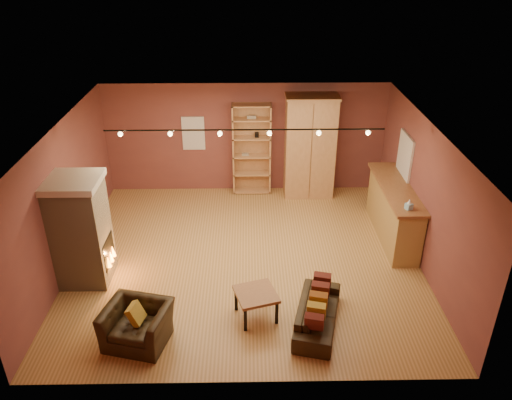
{
  "coord_description": "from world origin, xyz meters",
  "views": [
    {
      "loc": [
        0.06,
        -8.56,
        5.86
      ],
      "look_at": [
        0.21,
        0.2,
        1.25
      ],
      "focal_mm": 35.0,
      "sensor_mm": 36.0,
      "label": 1
    }
  ],
  "objects_px": {
    "bookcase": "(252,148)",
    "armchair": "(137,319)",
    "coffee_table": "(256,296)",
    "armoire": "(310,147)",
    "fireplace": "(81,231)",
    "loveseat": "(318,309)",
    "bar_counter": "(394,212)"
  },
  "relations": [
    {
      "from": "coffee_table",
      "to": "armoire",
      "type": "bearing_deg",
      "value": 73.32
    },
    {
      "from": "coffee_table",
      "to": "loveseat",
      "type": "bearing_deg",
      "value": -12.36
    },
    {
      "from": "bar_counter",
      "to": "loveseat",
      "type": "bearing_deg",
      "value": -125.13
    },
    {
      "from": "fireplace",
      "to": "armoire",
      "type": "relative_size",
      "value": 0.82
    },
    {
      "from": "armchair",
      "to": "coffee_table",
      "type": "relative_size",
      "value": 1.36
    },
    {
      "from": "armoire",
      "to": "armchair",
      "type": "distance_m",
      "value": 6.29
    },
    {
      "from": "coffee_table",
      "to": "fireplace",
      "type": "bearing_deg",
      "value": 159.77
    },
    {
      "from": "armchair",
      "to": "coffee_table",
      "type": "height_order",
      "value": "armchair"
    },
    {
      "from": "armoire",
      "to": "bar_counter",
      "type": "bearing_deg",
      "value": -52.63
    },
    {
      "from": "bookcase",
      "to": "armoire",
      "type": "relative_size",
      "value": 0.9
    },
    {
      "from": "bar_counter",
      "to": "coffee_table",
      "type": "distance_m",
      "value": 3.99
    },
    {
      "from": "armoire",
      "to": "bar_counter",
      "type": "relative_size",
      "value": 1.01
    },
    {
      "from": "bookcase",
      "to": "coffee_table",
      "type": "relative_size",
      "value": 2.8
    },
    {
      "from": "bookcase",
      "to": "loveseat",
      "type": "xyz_separation_m",
      "value": [
        1.06,
        -5.14,
        -0.85
      ]
    },
    {
      "from": "fireplace",
      "to": "loveseat",
      "type": "height_order",
      "value": "fireplace"
    },
    {
      "from": "bookcase",
      "to": "bar_counter",
      "type": "xyz_separation_m",
      "value": [
        3.05,
        -2.32,
        -0.57
      ]
    },
    {
      "from": "armoire",
      "to": "loveseat",
      "type": "bearing_deg",
      "value": -94.32
    },
    {
      "from": "bar_counter",
      "to": "armchair",
      "type": "distance_m",
      "value": 5.87
    },
    {
      "from": "fireplace",
      "to": "bookcase",
      "type": "relative_size",
      "value": 0.91
    },
    {
      "from": "bookcase",
      "to": "loveseat",
      "type": "bearing_deg",
      "value": -78.31
    },
    {
      "from": "bookcase",
      "to": "armchair",
      "type": "bearing_deg",
      "value": -109.19
    },
    {
      "from": "bookcase",
      "to": "armoire",
      "type": "xyz_separation_m",
      "value": [
        1.44,
        -0.21,
        0.11
      ]
    },
    {
      "from": "armchair",
      "to": "coffee_table",
      "type": "distance_m",
      "value": 2.01
    },
    {
      "from": "fireplace",
      "to": "bar_counter",
      "type": "xyz_separation_m",
      "value": [
        6.24,
        1.41,
        -0.44
      ]
    },
    {
      "from": "bookcase",
      "to": "coffee_table",
      "type": "distance_m",
      "value": 4.97
    },
    {
      "from": "fireplace",
      "to": "armoire",
      "type": "xyz_separation_m",
      "value": [
        4.63,
        3.52,
        0.24
      ]
    },
    {
      "from": "bar_counter",
      "to": "bookcase",
      "type": "bearing_deg",
      "value": 142.74
    },
    {
      "from": "bar_counter",
      "to": "armchair",
      "type": "bearing_deg",
      "value": -147.55
    },
    {
      "from": "bookcase",
      "to": "armchair",
      "type": "height_order",
      "value": "bookcase"
    },
    {
      "from": "bookcase",
      "to": "coffee_table",
      "type": "height_order",
      "value": "bookcase"
    },
    {
      "from": "bar_counter",
      "to": "coffee_table",
      "type": "xyz_separation_m",
      "value": [
        -3.02,
        -2.59,
        -0.19
      ]
    },
    {
      "from": "loveseat",
      "to": "coffee_table",
      "type": "distance_m",
      "value": 1.07
    }
  ]
}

